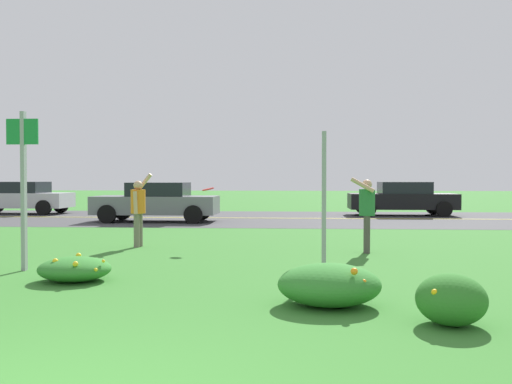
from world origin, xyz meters
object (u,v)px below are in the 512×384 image
object	(u,v)px
car_black_center_left	(402,198)
car_silver_rightmost	(20,197)
person_catcher_green_shirt	(367,209)
car_gray_center_right	(157,202)
frisbee_red	(208,189)
sign_post_by_roadside	(324,203)
sign_post_near_path	(23,175)
person_thrower_orange_shirt	(138,207)

from	to	relation	value
car_black_center_left	car_silver_rightmost	bearing A→B (deg)	180.00
person_catcher_green_shirt	car_gray_center_right	xyz separation A→B (m)	(-6.64, 8.15, -0.20)
person_catcher_green_shirt	frisbee_red	xyz separation A→B (m)	(-3.52, 0.50, 0.41)
frisbee_red	car_silver_rightmost	world-z (taller)	car_silver_rightmost
sign_post_by_roadside	frisbee_red	world-z (taller)	sign_post_by_roadside
sign_post_near_path	car_silver_rightmost	bearing A→B (deg)	117.30
person_thrower_orange_shirt	car_black_center_left	bearing A→B (deg)	54.54
person_thrower_orange_shirt	car_gray_center_right	size ratio (longest dim) A/B	0.38
sign_post_near_path	car_gray_center_right	size ratio (longest dim) A/B	0.61
sign_post_by_roadside	person_thrower_orange_shirt	world-z (taller)	sign_post_by_roadside
frisbee_red	car_gray_center_right	xyz separation A→B (m)	(-3.12, 7.65, -0.61)
frisbee_red	person_catcher_green_shirt	bearing A→B (deg)	-8.06
sign_post_by_roadside	car_gray_center_right	distance (m)	12.25
sign_post_by_roadside	person_catcher_green_shirt	distance (m)	2.94
frisbee_red	sign_post_near_path	bearing A→B (deg)	-129.63
sign_post_by_roadside	person_catcher_green_shirt	bearing A→B (deg)	68.92
person_thrower_orange_shirt	car_silver_rightmost	world-z (taller)	person_thrower_orange_shirt
person_catcher_green_shirt	car_black_center_left	xyz separation A→B (m)	(3.07, 12.27, -0.20)
person_catcher_green_shirt	car_gray_center_right	size ratio (longest dim) A/B	0.36
sign_post_near_path	person_catcher_green_shirt	xyz separation A→B (m)	(6.22, 2.77, -0.72)
person_thrower_orange_shirt	car_silver_rightmost	bearing A→B (deg)	127.16
sign_post_by_roadside	sign_post_near_path	bearing A→B (deg)	-179.64
person_catcher_green_shirt	car_silver_rightmost	size ratio (longest dim) A/B	0.36
car_silver_rightmost	car_gray_center_right	bearing A→B (deg)	-29.27
sign_post_by_roadside	car_black_center_left	bearing A→B (deg)	74.61
sign_post_by_roadside	car_silver_rightmost	bearing A→B (deg)	130.75
sign_post_near_path	sign_post_by_roadside	xyz separation A→B (m)	(5.17, 0.03, -0.47)
sign_post_by_roadside	car_gray_center_right	world-z (taller)	sign_post_by_roadside
car_black_center_left	car_gray_center_right	distance (m)	10.55
frisbee_red	car_black_center_left	bearing A→B (deg)	60.74
person_catcher_green_shirt	car_gray_center_right	distance (m)	10.52
sign_post_near_path	car_silver_rightmost	distance (m)	16.94
person_thrower_orange_shirt	frisbee_red	distance (m)	1.73
person_catcher_green_shirt	sign_post_by_roadside	bearing A→B (deg)	-111.08
car_black_center_left	car_gray_center_right	xyz separation A→B (m)	(-9.71, -4.11, 0.00)
person_thrower_orange_shirt	person_catcher_green_shirt	size ratio (longest dim) A/B	1.06
sign_post_by_roadside	frisbee_red	xyz separation A→B (m)	(-2.46, 3.23, 0.16)
person_thrower_orange_shirt	car_gray_center_right	world-z (taller)	person_thrower_orange_shirt
car_black_center_left	car_gray_center_right	size ratio (longest dim) A/B	1.00
car_black_center_left	car_silver_rightmost	xyz separation A→B (m)	(-17.06, 0.00, 0.00)
sign_post_near_path	sign_post_by_roadside	world-z (taller)	sign_post_near_path
person_thrower_orange_shirt	person_catcher_green_shirt	distance (m)	5.23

